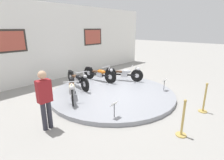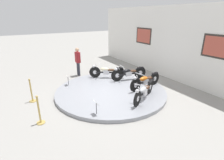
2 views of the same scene
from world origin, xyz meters
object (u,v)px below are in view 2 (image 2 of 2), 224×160
(motorcycle_black, at_px, (128,73))
(motorcycle_orange, at_px, (145,81))
(motorcycle_silver, at_px, (144,91))
(stanchion_post_left_of_entry, at_px, (32,94))
(motorcycle_cream, at_px, (106,71))
(info_placard_front_left, at_px, (68,78))
(stanchion_post_right_of_entry, at_px, (40,114))
(visitor_standing, at_px, (78,60))
(info_placard_front_centre, at_px, (96,105))

(motorcycle_black, relative_size, motorcycle_orange, 1.00)
(motorcycle_silver, distance_m, stanchion_post_left_of_entry, 4.64)
(motorcycle_cream, bearing_deg, motorcycle_orange, 20.48)
(motorcycle_cream, xyz_separation_m, info_placard_front_left, (-0.02, -2.15, -0.01))
(motorcycle_cream, distance_m, motorcycle_orange, 2.39)
(info_placard_front_left, bearing_deg, motorcycle_black, 72.96)
(info_placard_front_left, distance_m, stanchion_post_right_of_entry, 3.07)
(motorcycle_silver, relative_size, visitor_standing, 1.06)
(motorcycle_silver, height_order, stanchion_post_left_of_entry, stanchion_post_left_of_entry)
(motorcycle_cream, relative_size, info_placard_front_centre, 3.26)
(info_placard_front_left, relative_size, info_placard_front_centre, 1.00)
(motorcycle_orange, relative_size, motorcycle_silver, 1.12)
(motorcycle_orange, bearing_deg, stanchion_post_left_of_entry, -108.48)
(motorcycle_orange, relative_size, stanchion_post_right_of_entry, 1.94)
(stanchion_post_left_of_entry, relative_size, stanchion_post_right_of_entry, 1.00)
(motorcycle_black, xyz_separation_m, stanchion_post_left_of_entry, (-0.25, -4.76, -0.20))
(motorcycle_silver, height_order, stanchion_post_right_of_entry, stanchion_post_right_of_entry)
(motorcycle_black, bearing_deg, stanchion_post_left_of_entry, -93.01)
(motorcycle_silver, bearing_deg, motorcycle_orange, 136.93)
(motorcycle_orange, xyz_separation_m, motorcycle_silver, (0.90, -0.84, -0.01))
(motorcycle_black, relative_size, visitor_standing, 1.19)
(visitor_standing, bearing_deg, motorcycle_orange, 26.26)
(motorcycle_silver, relative_size, stanchion_post_left_of_entry, 1.72)
(motorcycle_black, relative_size, info_placard_front_centre, 3.88)
(stanchion_post_right_of_entry, bearing_deg, motorcycle_cream, 122.43)
(stanchion_post_left_of_entry, bearing_deg, visitor_standing, 127.39)
(info_placard_front_left, height_order, visitor_standing, visitor_standing)
(info_placard_front_centre, height_order, stanchion_post_right_of_entry, stanchion_post_right_of_entry)
(motorcycle_orange, bearing_deg, motorcycle_silver, -43.07)
(motorcycle_cream, height_order, stanchion_post_right_of_entry, stanchion_post_right_of_entry)
(info_placard_front_left, relative_size, visitor_standing, 0.31)
(motorcycle_black, distance_m, motorcycle_silver, 2.39)
(motorcycle_orange, bearing_deg, stanchion_post_right_of_entry, -86.97)
(motorcycle_black, xyz_separation_m, info_placard_front_left, (-0.92, -2.99, -0.03))
(stanchion_post_left_of_entry, distance_m, stanchion_post_right_of_entry, 1.84)
(motorcycle_orange, bearing_deg, motorcycle_black, 179.96)
(motorcycle_silver, distance_m, info_placard_front_left, 3.82)
(motorcycle_black, relative_size, motorcycle_silver, 1.12)
(motorcycle_cream, xyz_separation_m, motorcycle_orange, (2.24, 0.84, 0.01))
(motorcycle_silver, bearing_deg, visitor_standing, -167.58)
(motorcycle_silver, bearing_deg, motorcycle_black, 159.42)
(motorcycle_orange, distance_m, info_placard_front_left, 3.74)
(info_placard_front_centre, relative_size, visitor_standing, 0.31)
(motorcycle_silver, distance_m, info_placard_front_centre, 2.15)
(motorcycle_silver, xyz_separation_m, stanchion_post_left_of_entry, (-2.49, -3.92, -0.18))
(motorcycle_black, xyz_separation_m, visitor_standing, (-2.45, -1.87, 0.41))
(motorcycle_orange, height_order, motorcycle_silver, motorcycle_orange)
(motorcycle_cream, xyz_separation_m, stanchion_post_left_of_entry, (0.65, -3.92, -0.18))
(motorcycle_orange, relative_size, stanchion_post_left_of_entry, 1.94)
(motorcycle_black, bearing_deg, motorcycle_orange, -0.04)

